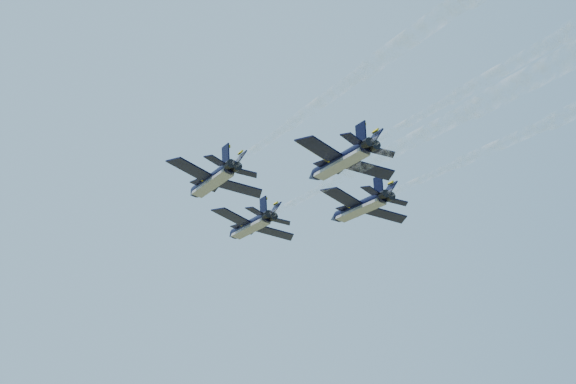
{
  "coord_description": "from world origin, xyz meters",
  "views": [
    {
      "loc": [
        -8.15,
        -96.12,
        60.08
      ],
      "look_at": [
        -0.71,
        1.22,
        95.62
      ],
      "focal_mm": 55.0,
      "sensor_mm": 36.0,
      "label": 1
    }
  ],
  "objects": [
    {
      "name": "jet_left",
      "position": [
        -9.56,
        -4.66,
        94.59
      ],
      "size": [
        10.63,
        14.76,
        3.91
      ],
      "rotation": [
        0.0,
        0.24,
        0.36
      ],
      "color": "black"
    },
    {
      "name": "jet_right",
      "position": [
        8.11,
        3.17,
        94.59
      ],
      "size": [
        10.63,
        14.76,
        3.91
      ],
      "rotation": [
        0.0,
        0.24,
        0.36
      ],
      "color": "black"
    },
    {
      "name": "smoke_trail_lead",
      "position": [
        14.22,
        -38.68,
        94.62
      ],
      "size": [
        26.38,
        65.82,
        2.71
      ],
      "rotation": [
        0.0,
        0.24,
        0.36
      ],
      "color": "white"
    },
    {
      "name": "jet_slot",
      "position": [
        3.83,
        -11.37,
        94.59
      ],
      "size": [
        10.63,
        14.76,
        3.91
      ],
      "rotation": [
        0.0,
        0.24,
        0.36
      ],
      "color": "black"
    },
    {
      "name": "jet_lead",
      "position": [
        -4.77,
        11.45,
        94.59
      ],
      "size": [
        10.63,
        14.76,
        3.91
      ],
      "rotation": [
        0.0,
        0.24,
        0.36
      ],
      "color": "black"
    }
  ]
}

